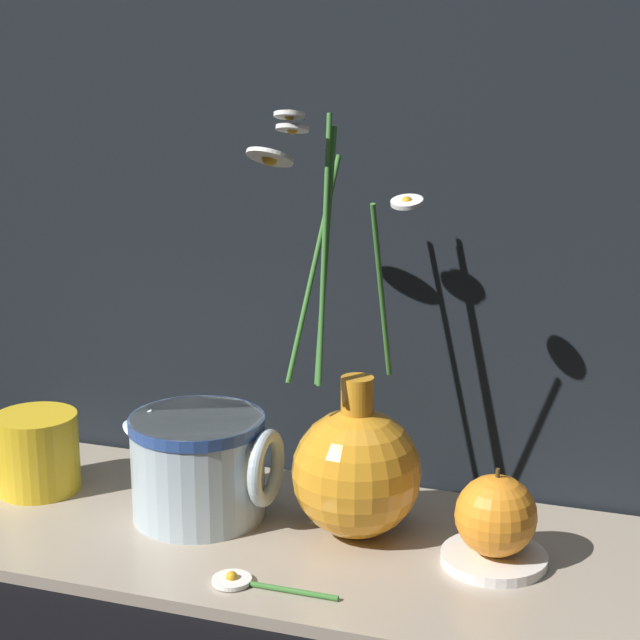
{
  "coord_description": "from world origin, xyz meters",
  "views": [
    {
      "loc": [
        0.32,
        -0.9,
        0.48
      ],
      "look_at": [
        0.01,
        0.0,
        0.23
      ],
      "focal_mm": 60.0,
      "sensor_mm": 36.0,
      "label": 1
    }
  ],
  "objects_px": {
    "orange_fruit": "(496,515)",
    "vase_with_flowers": "(356,465)",
    "ceramic_pitcher": "(199,462)",
    "yellow_mug": "(36,452)"
  },
  "relations": [
    {
      "from": "orange_fruit",
      "to": "vase_with_flowers",
      "type": "bearing_deg",
      "value": 171.87
    },
    {
      "from": "vase_with_flowers",
      "to": "ceramic_pitcher",
      "type": "relative_size",
      "value": 2.53
    },
    {
      "from": "vase_with_flowers",
      "to": "orange_fruit",
      "type": "xyz_separation_m",
      "value": [
        0.14,
        -0.02,
        -0.02
      ]
    },
    {
      "from": "yellow_mug",
      "to": "ceramic_pitcher",
      "type": "distance_m",
      "value": 0.2
    },
    {
      "from": "vase_with_flowers",
      "to": "yellow_mug",
      "type": "xyz_separation_m",
      "value": [
        -0.36,
        -0.01,
        -0.03
      ]
    },
    {
      "from": "ceramic_pitcher",
      "to": "yellow_mug",
      "type": "bearing_deg",
      "value": 178.46
    },
    {
      "from": "vase_with_flowers",
      "to": "yellow_mug",
      "type": "height_order",
      "value": "vase_with_flowers"
    },
    {
      "from": "vase_with_flowers",
      "to": "ceramic_pitcher",
      "type": "xyz_separation_m",
      "value": [
        -0.16,
        -0.01,
        -0.01
      ]
    },
    {
      "from": "ceramic_pitcher",
      "to": "orange_fruit",
      "type": "relative_size",
      "value": 1.93
    },
    {
      "from": "ceramic_pitcher",
      "to": "vase_with_flowers",
      "type": "bearing_deg",
      "value": 4.57
    }
  ]
}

